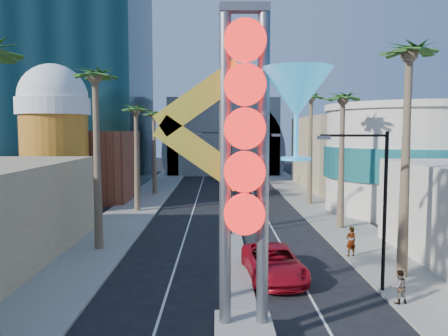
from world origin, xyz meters
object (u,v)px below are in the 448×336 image
red_pickup (274,263)px  pedestrian_a (351,241)px  neon_sign (267,150)px  pedestrian_b (399,287)px

red_pickup → pedestrian_a: bearing=29.4°
neon_sign → pedestrian_b: bearing=27.2°
neon_sign → pedestrian_a: bearing=58.9°
red_pickup → pedestrian_b: size_ratio=4.01×
red_pickup → pedestrian_a: pedestrian_a is taller
pedestrian_b → pedestrian_a: bearing=-102.1°
red_pickup → pedestrian_b: bearing=-41.8°
red_pickup → pedestrian_a: (5.34, 3.63, 0.23)m
pedestrian_a → neon_sign: bearing=43.3°
neon_sign → pedestrian_a: size_ratio=6.68×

